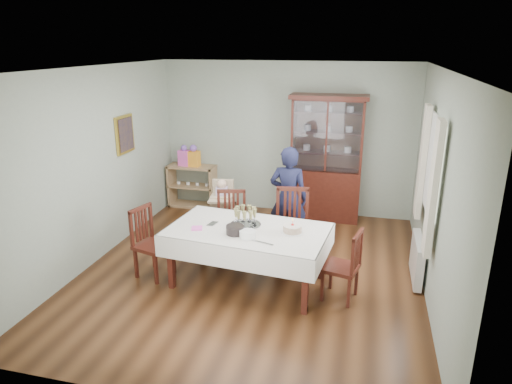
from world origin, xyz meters
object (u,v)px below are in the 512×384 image
(chair_end_right, at_px, (341,279))
(gift_bag_orange, at_px, (194,157))
(champagne_tray, at_px, (245,220))
(woman, at_px, (288,198))
(chair_end_left, at_px, (153,256))
(birthday_cake, at_px, (292,229))
(chair_far_right, at_px, (291,242))
(high_chair, at_px, (223,217))
(gift_bag_pink, at_px, (184,156))
(sideboard, at_px, (192,186))
(chair_far_left, at_px, (231,238))
(china_cabinet, at_px, (326,157))
(dining_table, at_px, (248,256))

(chair_end_right, bearing_deg, gift_bag_orange, -119.02)
(champagne_tray, bearing_deg, woman, 72.65)
(chair_end_left, relative_size, birthday_cake, 3.52)
(woman, distance_m, birthday_cake, 1.25)
(chair_far_right, xyz_separation_m, woman, (-0.15, 0.55, 0.47))
(chair_far_right, distance_m, gift_bag_orange, 2.95)
(high_chair, bearing_deg, gift_bag_pink, 123.11)
(sideboard, distance_m, high_chair, 1.73)
(chair_far_left, distance_m, chair_end_left, 1.16)
(woman, distance_m, champagne_tray, 1.19)
(chair_end_right, distance_m, woman, 1.69)
(high_chair, height_order, gift_bag_pink, gift_bag_pink)
(sideboard, xyz_separation_m, chair_far_left, (1.35, -1.90, -0.11))
(woman, relative_size, high_chair, 1.57)
(woman, relative_size, birthday_cake, 5.84)
(sideboard, relative_size, chair_end_left, 0.95)
(champagne_tray, bearing_deg, birthday_cake, -7.50)
(chair_end_right, bearing_deg, chair_far_right, -122.74)
(china_cabinet, bearing_deg, sideboard, 179.51)
(high_chair, height_order, birthday_cake, high_chair)
(gift_bag_orange, bearing_deg, chair_end_right, -42.35)
(sideboard, distance_m, chair_far_left, 2.33)
(birthday_cake, bearing_deg, gift_bag_orange, 131.85)
(chair_far_right, bearing_deg, china_cabinet, 73.35)
(china_cabinet, height_order, sideboard, china_cabinet)
(dining_table, distance_m, chair_end_right, 1.21)
(china_cabinet, distance_m, chair_end_right, 2.84)
(chair_end_left, xyz_separation_m, woman, (1.58, 1.34, 0.50))
(high_chair, distance_m, gift_bag_orange, 1.78)
(woman, relative_size, gift_bag_pink, 4.01)
(sideboard, relative_size, birthday_cake, 3.35)
(dining_table, height_order, chair_far_right, chair_far_right)
(high_chair, relative_size, gift_bag_orange, 2.47)
(gift_bag_pink, bearing_deg, china_cabinet, -0.03)
(dining_table, distance_m, chair_end_left, 1.29)
(woman, bearing_deg, birthday_cake, 105.22)
(chair_end_right, relative_size, woman, 0.57)
(high_chair, relative_size, champagne_tray, 2.50)
(dining_table, relative_size, birthday_cake, 7.83)
(birthday_cake, bearing_deg, chair_end_left, -176.35)
(sideboard, relative_size, gift_bag_orange, 2.22)
(high_chair, bearing_deg, gift_bag_orange, 118.33)
(china_cabinet, bearing_deg, chair_far_left, -121.55)
(woman, height_order, high_chair, woman)
(sideboard, relative_size, high_chair, 0.90)
(gift_bag_pink, xyz_separation_m, gift_bag_orange, (0.18, 0.00, 0.01))
(woman, xyz_separation_m, gift_bag_pink, (-2.21, 1.34, 0.19))
(gift_bag_orange, bearing_deg, sideboard, 160.64)
(chair_end_right, xyz_separation_m, woman, (-0.90, 1.33, 0.52))
(china_cabinet, relative_size, high_chair, 2.17)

